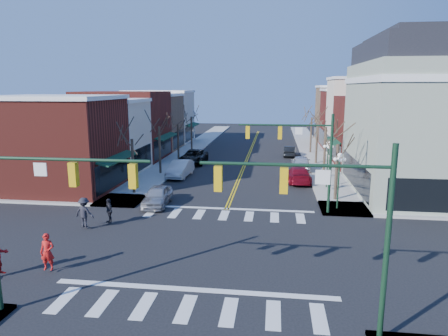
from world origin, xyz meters
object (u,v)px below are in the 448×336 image
(car_left_far, at_px, (194,157))
(car_right_near, at_px, (299,174))
(car_left_near, at_px, (157,196))
(car_right_far, at_px, (290,151))
(lamppost_midblock, at_px, (328,156))
(lamppost_corner, at_px, (339,171))
(pedestrian_red_a, at_px, (47,252))
(pedestrian_dark_a, at_px, (109,211))
(pedestrian_dark_b, at_px, (84,212))
(victorian_corner, at_px, (433,116))
(car_right_mid, at_px, (301,163))
(car_left_mid, at_px, (180,169))

(car_left_far, bearing_deg, car_right_near, -34.26)
(car_left_near, bearing_deg, car_right_far, 63.11)
(lamppost_midblock, bearing_deg, lamppost_corner, -90.00)
(car_right_far, relative_size, pedestrian_red_a, 2.21)
(car_left_near, bearing_deg, lamppost_midblock, 24.69)
(car_left_far, relative_size, car_right_far, 1.43)
(pedestrian_dark_a, xyz_separation_m, pedestrian_dark_b, (-1.23, -1.00, 0.14))
(victorian_corner, height_order, car_left_far, victorian_corner)
(victorian_corner, height_order, lamppost_midblock, victorian_corner)
(car_left_far, height_order, car_right_near, car_left_far)
(victorian_corner, xyz_separation_m, car_left_far, (-22.64, 10.96, -5.84))
(car_right_far, height_order, pedestrian_dark_b, pedestrian_dark_b)
(victorian_corner, distance_m, car_right_mid, 14.47)
(pedestrian_dark_b, bearing_deg, car_left_mid, -91.72)
(lamppost_midblock, height_order, pedestrian_dark_a, lamppost_midblock)
(lamppost_midblock, height_order, car_left_near, lamppost_midblock)
(car_right_near, bearing_deg, pedestrian_red_a, 56.16)
(victorian_corner, bearing_deg, car_left_far, 154.17)
(car_right_mid, bearing_deg, victorian_corner, 139.86)
(lamppost_corner, distance_m, pedestrian_dark_a, 16.49)
(car_left_far, bearing_deg, victorian_corner, -25.65)
(car_left_near, height_order, car_right_near, car_right_near)
(lamppost_midblock, distance_m, car_left_near, 15.49)
(lamppost_corner, height_order, lamppost_midblock, same)
(victorian_corner, distance_m, car_left_near, 23.63)
(victorian_corner, xyz_separation_m, pedestrian_dark_a, (-23.80, -11.26, -5.68))
(pedestrian_dark_a, bearing_deg, lamppost_corner, 70.45)
(car_left_far, xyz_separation_m, car_right_near, (11.98, -8.22, -0.05))
(lamppost_corner, height_order, pedestrian_dark_a, lamppost_corner)
(car_right_near, height_order, pedestrian_red_a, pedestrian_red_a)
(car_left_mid, relative_size, pedestrian_dark_b, 2.58)
(car_right_near, xyz_separation_m, pedestrian_dark_b, (-14.37, -15.00, 0.36))
(lamppost_corner, distance_m, car_left_mid, 17.36)
(pedestrian_red_a, height_order, pedestrian_dark_b, pedestrian_dark_b)
(car_right_near, xyz_separation_m, car_right_far, (-0.34, 14.87, -0.09))
(pedestrian_red_a, bearing_deg, victorian_corner, 29.36)
(car_right_mid, height_order, pedestrian_dark_a, pedestrian_dark_a)
(car_right_mid, xyz_separation_m, pedestrian_dark_b, (-14.93, -20.83, 0.29))
(car_left_near, distance_m, car_right_far, 26.48)
(victorian_corner, xyz_separation_m, car_right_mid, (-10.10, 8.57, -5.82))
(victorian_corner, xyz_separation_m, car_left_mid, (-22.57, 3.66, -5.83))
(pedestrian_red_a, bearing_deg, car_right_near, 49.69)
(car_right_far, height_order, pedestrian_dark_a, pedestrian_dark_a)
(pedestrian_dark_a, bearing_deg, lamppost_midblock, 88.89)
(lamppost_midblock, xyz_separation_m, car_left_near, (-13.64, -7.00, -2.21))
(car_left_far, xyz_separation_m, pedestrian_red_a, (-1.31, -29.27, 0.26))
(car_left_near, relative_size, pedestrian_dark_b, 2.26)
(lamppost_corner, height_order, car_left_far, lamppost_corner)
(car_left_far, height_order, pedestrian_dark_a, pedestrian_dark_a)
(victorian_corner, relative_size, car_right_mid, 2.90)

